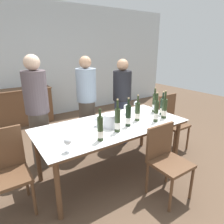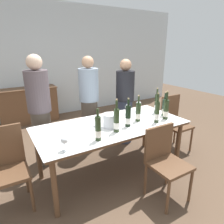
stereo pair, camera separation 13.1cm
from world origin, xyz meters
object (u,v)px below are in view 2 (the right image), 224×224
(dining_table, at_px, (112,129))
(wine_bottle_2, at_px, (98,129))
(ice_bucket, at_px, (110,120))
(wine_bottle_4, at_px, (164,108))
(wine_bottle_7, at_px, (128,117))
(chair_left_end, at_px, (6,163))
(wine_glass_4, at_px, (156,109))
(wine_glass_1, at_px, (128,107))
(wine_bottle_6, at_px, (117,121))
(wine_bottle_5, at_px, (166,110))
(person_guest_left, at_px, (89,105))
(sideboard_cabinet, at_px, (29,105))
(person_guest_right, at_px, (125,103))
(chair_near_front, at_px, (164,158))
(wine_bottle_3, at_px, (138,113))
(wine_glass_0, at_px, (64,141))
(chair_right_end, at_px, (173,119))
(wine_bottle_1, at_px, (157,112))
(wine_glass_3, at_px, (139,104))
(wine_bottle_0, at_px, (157,104))
(wine_glass_2, at_px, (97,120))
(person_host, at_px, (40,112))

(dining_table, xyz_separation_m, wine_bottle_2, (-0.38, -0.32, 0.20))
(ice_bucket, xyz_separation_m, wine_bottle_4, (0.95, -0.02, 0.03))
(ice_bucket, height_order, wine_bottle_7, wine_bottle_7)
(wine_bottle_4, bearing_deg, chair_left_end, 175.40)
(wine_glass_4, bearing_deg, wine_glass_1, 146.32)
(wine_bottle_6, bearing_deg, wine_bottle_5, 1.18)
(chair_left_end, distance_m, person_guest_left, 1.60)
(sideboard_cabinet, height_order, person_guest_right, person_guest_right)
(wine_bottle_5, height_order, chair_left_end, wine_bottle_5)
(wine_bottle_5, bearing_deg, chair_near_front, -134.43)
(wine_bottle_3, height_order, wine_bottle_7, wine_bottle_7)
(wine_bottle_6, xyz_separation_m, wine_glass_1, (0.51, 0.47, -0.03))
(wine_glass_4, bearing_deg, sideboard_cabinet, 117.34)
(wine_bottle_2, height_order, wine_glass_0, wine_bottle_2)
(chair_near_front, xyz_separation_m, person_guest_right, (0.43, 1.45, 0.27))
(wine_glass_1, distance_m, chair_right_end, 0.96)
(wine_bottle_1, distance_m, wine_bottle_5, 0.21)
(wine_bottle_3, xyz_separation_m, chair_right_end, (0.93, 0.16, -0.34))
(dining_table, height_order, wine_bottle_5, wine_bottle_5)
(wine_bottle_1, xyz_separation_m, chair_right_end, (0.74, 0.34, -0.36))
(wine_bottle_2, height_order, wine_bottle_7, wine_bottle_7)
(chair_near_front, bearing_deg, wine_glass_4, 54.42)
(wine_glass_0, bearing_deg, wine_glass_1, 26.40)
(wine_bottle_1, bearing_deg, wine_bottle_7, 167.72)
(wine_glass_1, bearing_deg, wine_glass_3, 12.76)
(wine_glass_0, bearing_deg, wine_bottle_0, 14.90)
(wine_glass_2, height_order, wine_glass_3, wine_glass_3)
(sideboard_cabinet, xyz_separation_m, wine_bottle_1, (1.22, -3.05, 0.48))
(wine_bottle_4, xyz_separation_m, wine_bottle_5, (-0.10, -0.13, 0.02))
(wine_glass_0, relative_size, chair_near_front, 0.18)
(ice_bucket, relative_size, wine_bottle_5, 0.49)
(chair_left_end, bearing_deg, wine_bottle_0, -0.22)
(wine_glass_4, bearing_deg, wine_bottle_1, -132.66)
(wine_glass_1, bearing_deg, wine_bottle_7, -125.21)
(wine_bottle_6, xyz_separation_m, wine_glass_2, (-0.12, 0.30, -0.05))
(wine_bottle_1, distance_m, person_guest_left, 1.22)
(wine_bottle_5, bearing_deg, wine_glass_1, 127.57)
(wine_bottle_2, bearing_deg, wine_bottle_3, 18.25)
(ice_bucket, relative_size, wine_glass_2, 1.52)
(ice_bucket, height_order, person_host, person_host)
(ice_bucket, distance_m, wine_bottle_4, 0.95)
(wine_glass_1, bearing_deg, wine_glass_2, -164.36)
(wine_bottle_4, distance_m, wine_glass_2, 1.09)
(chair_left_end, distance_m, chair_right_end, 2.64)
(wine_bottle_5, bearing_deg, person_guest_left, 124.44)
(wine_glass_2, height_order, person_guest_left, person_guest_left)
(wine_bottle_0, relative_size, wine_bottle_4, 1.09)
(wine_glass_1, xyz_separation_m, person_guest_left, (-0.38, 0.61, -0.05))
(wine_bottle_6, height_order, wine_glass_1, wine_bottle_6)
(wine_glass_1, height_order, person_guest_left, person_guest_left)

